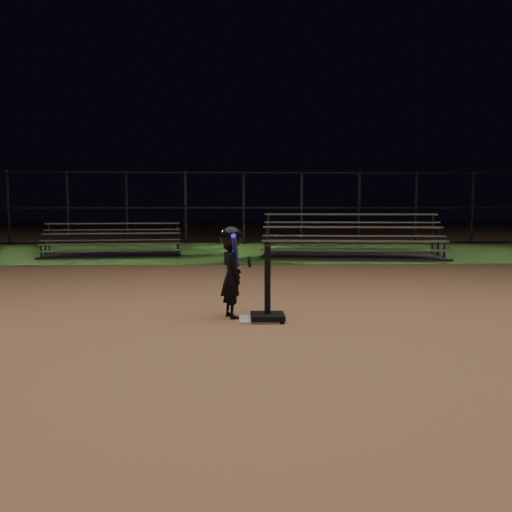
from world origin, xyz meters
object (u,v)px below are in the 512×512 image
Objects in this scene: batting_tee at (268,305)px; bleacher_right at (352,248)px; bleacher_left at (113,249)px; child_batter at (231,269)px; home_plate at (259,319)px.

bleacher_right reaches higher than batting_tee.
bleacher_right is (6.18, -0.51, 0.05)m from bleacher_left.
bleacher_right is at bearing -43.99° from child_batter.
child_batter is at bearing 153.02° from batting_tee.
bleacher_left is at bearing 112.67° from home_plate.
bleacher_right is at bearing -11.58° from bleacher_left.
child_batter is (-0.32, 0.16, 0.56)m from home_plate.
home_plate is 0.09× the size of bleacher_right.
home_plate is 9.06m from bleacher_left.
batting_tee is 8.31m from bleacher_right.
bleacher_left is (-3.58, 8.40, -0.00)m from batting_tee.
bleacher_right is (3.01, 7.68, -0.34)m from child_batter.
home_plate is 0.42× the size of child_batter.
child_batter is 8.79m from bleacher_left.
batting_tee is 0.78× the size of child_batter.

